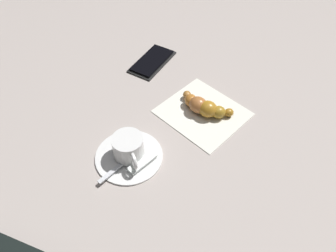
{
  "coord_description": "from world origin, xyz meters",
  "views": [
    {
      "loc": [
        0.42,
        0.24,
        0.59
      ],
      "look_at": [
        -0.01,
        0.0,
        0.03
      ],
      "focal_mm": 35.37,
      "sensor_mm": 36.0,
      "label": 1
    }
  ],
  "objects_px": {
    "espresso_cup": "(128,147)",
    "napkin": "(203,112)",
    "sugar_packet": "(144,163)",
    "croissant": "(204,106)",
    "cell_phone": "(152,61)",
    "saucer": "(129,156)",
    "teaspoon": "(129,158)"
  },
  "relations": [
    {
      "from": "espresso_cup",
      "to": "teaspoon",
      "type": "bearing_deg",
      "value": 30.89
    },
    {
      "from": "teaspoon",
      "to": "napkin",
      "type": "relative_size",
      "value": 0.66
    },
    {
      "from": "sugar_packet",
      "to": "napkin",
      "type": "xyz_separation_m",
      "value": [
        -0.2,
        0.04,
        -0.01
      ]
    },
    {
      "from": "napkin",
      "to": "cell_phone",
      "type": "xyz_separation_m",
      "value": [
        -0.11,
        -0.21,
        0.0
      ]
    },
    {
      "from": "espresso_cup",
      "to": "napkin",
      "type": "height_order",
      "value": "espresso_cup"
    },
    {
      "from": "saucer",
      "to": "sugar_packet",
      "type": "height_order",
      "value": "sugar_packet"
    },
    {
      "from": "napkin",
      "to": "saucer",
      "type": "bearing_deg",
      "value": -22.62
    },
    {
      "from": "cell_phone",
      "to": "teaspoon",
      "type": "bearing_deg",
      "value": 22.99
    },
    {
      "from": "saucer",
      "to": "teaspoon",
      "type": "relative_size",
      "value": 1.18
    },
    {
      "from": "napkin",
      "to": "cell_phone",
      "type": "height_order",
      "value": "cell_phone"
    },
    {
      "from": "espresso_cup",
      "to": "napkin",
      "type": "xyz_separation_m",
      "value": [
        -0.2,
        0.08,
        -0.03
      ]
    },
    {
      "from": "saucer",
      "to": "teaspoon",
      "type": "xyz_separation_m",
      "value": [
        0.01,
        0.01,
        0.01
      ]
    },
    {
      "from": "napkin",
      "to": "croissant",
      "type": "height_order",
      "value": "croissant"
    },
    {
      "from": "espresso_cup",
      "to": "croissant",
      "type": "distance_m",
      "value": 0.22
    },
    {
      "from": "teaspoon",
      "to": "cell_phone",
      "type": "distance_m",
      "value": 0.34
    },
    {
      "from": "saucer",
      "to": "cell_phone",
      "type": "relative_size",
      "value": 1.0
    },
    {
      "from": "sugar_packet",
      "to": "croissant",
      "type": "distance_m",
      "value": 0.21
    },
    {
      "from": "saucer",
      "to": "teaspoon",
      "type": "distance_m",
      "value": 0.01
    },
    {
      "from": "saucer",
      "to": "espresso_cup",
      "type": "xyz_separation_m",
      "value": [
        -0.0,
        0.0,
        0.03
      ]
    },
    {
      "from": "saucer",
      "to": "espresso_cup",
      "type": "relative_size",
      "value": 1.8
    },
    {
      "from": "espresso_cup",
      "to": "sugar_packet",
      "type": "relative_size",
      "value": 1.18
    },
    {
      "from": "saucer",
      "to": "cell_phone",
      "type": "xyz_separation_m",
      "value": [
        -0.31,
        -0.13,
        0.0
      ]
    },
    {
      "from": "espresso_cup",
      "to": "napkin",
      "type": "relative_size",
      "value": 0.43
    },
    {
      "from": "teaspoon",
      "to": "sugar_packet",
      "type": "distance_m",
      "value": 0.04
    },
    {
      "from": "espresso_cup",
      "to": "sugar_packet",
      "type": "height_order",
      "value": "espresso_cup"
    },
    {
      "from": "napkin",
      "to": "sugar_packet",
      "type": "bearing_deg",
      "value": -11.5
    },
    {
      "from": "croissant",
      "to": "cell_phone",
      "type": "height_order",
      "value": "croissant"
    },
    {
      "from": "saucer",
      "to": "espresso_cup",
      "type": "bearing_deg",
      "value": 150.98
    },
    {
      "from": "saucer",
      "to": "napkin",
      "type": "relative_size",
      "value": 0.78
    },
    {
      "from": "cell_phone",
      "to": "croissant",
      "type": "bearing_deg",
      "value": 63.11
    },
    {
      "from": "saucer",
      "to": "cell_phone",
      "type": "distance_m",
      "value": 0.33
    },
    {
      "from": "sugar_packet",
      "to": "cell_phone",
      "type": "relative_size",
      "value": 0.47
    }
  ]
}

